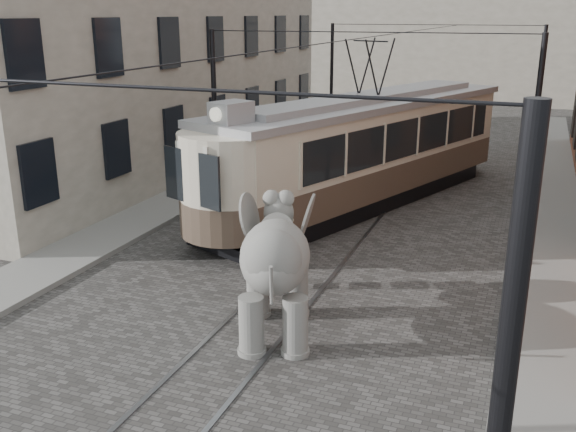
% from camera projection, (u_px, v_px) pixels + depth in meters
% --- Properties ---
extents(ground, '(120.00, 120.00, 0.00)m').
position_uv_depth(ground, '(304.00, 275.00, 16.71)').
color(ground, '#4A4744').
extents(tram_rails, '(1.54, 80.00, 0.02)m').
position_uv_depth(tram_rails, '(304.00, 275.00, 16.71)').
color(tram_rails, slate).
rests_on(tram_rails, ground).
extents(sidewalk_right, '(2.00, 60.00, 0.15)m').
position_uv_depth(sidewalk_right, '(551.00, 309.00, 14.63)').
color(sidewalk_right, slate).
rests_on(sidewalk_right, ground).
extents(sidewalk_left, '(2.00, 60.00, 0.15)m').
position_uv_depth(sidewalk_left, '(97.00, 242.00, 18.93)').
color(sidewalk_left, slate).
rests_on(sidewalk_left, ground).
extents(stucco_building, '(7.00, 24.00, 10.00)m').
position_uv_depth(stucco_building, '(145.00, 50.00, 27.87)').
color(stucco_building, gray).
rests_on(stucco_building, ground).
extents(distant_block, '(28.00, 10.00, 14.00)m').
position_uv_depth(distant_block, '(478.00, 7.00, 50.14)').
color(distant_block, gray).
rests_on(distant_block, ground).
extents(catenary, '(11.00, 30.20, 6.00)m').
position_uv_depth(catenary, '(352.00, 130.00, 20.32)').
color(catenary, black).
rests_on(catenary, ground).
extents(tram, '(7.86, 14.48, 5.70)m').
position_uv_depth(tram, '(367.00, 125.00, 22.07)').
color(tram, beige).
rests_on(tram, ground).
extents(elephant, '(3.80, 5.01, 2.72)m').
position_uv_depth(elephant, '(275.00, 274.00, 13.30)').
color(elephant, slate).
rests_on(elephant, ground).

